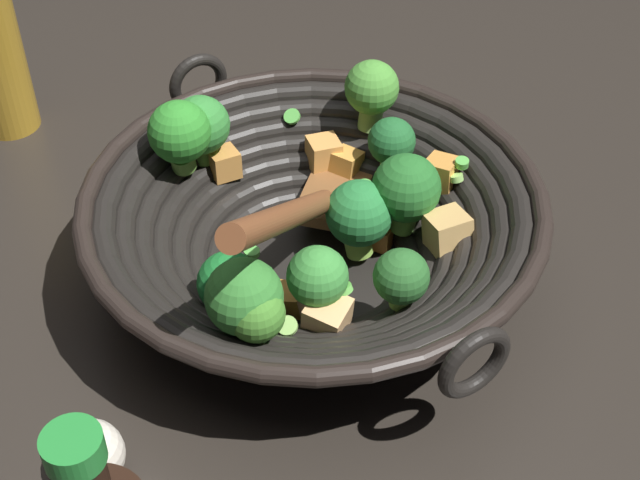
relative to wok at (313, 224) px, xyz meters
The scene contains 3 objects.
ground_plane 0.06m from the wok, 92.52° to the left, with size 4.00×4.00×0.00m, color #28231E.
wok is the anchor object (origin of this frame).
garlic_bulb 0.23m from the wok, 16.51° to the right, with size 0.05×0.05×0.05m, color silver.
Camera 1 is at (0.49, 0.20, 0.52)m, focal length 52.49 mm.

